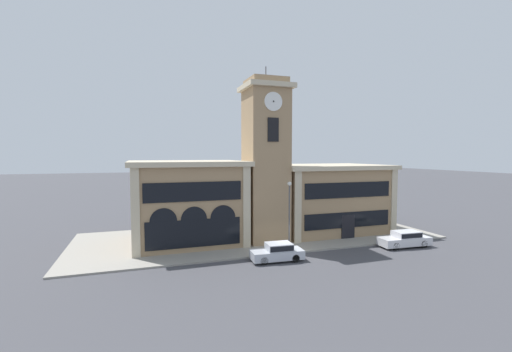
# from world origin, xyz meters

# --- Properties ---
(ground_plane) EXTENTS (300.00, 300.00, 0.00)m
(ground_plane) POSITION_xyz_m (0.00, 0.00, 0.00)
(ground_plane) COLOR #424247
(sidewalk_kerb) EXTENTS (36.45, 13.94, 0.15)m
(sidewalk_kerb) POSITION_xyz_m (0.00, 6.97, 0.07)
(sidewalk_kerb) COLOR gray
(sidewalk_kerb) RESTS_ON ground_plane
(clock_tower) EXTENTS (4.54, 4.54, 17.14)m
(clock_tower) POSITION_xyz_m (0.00, 4.78, 8.03)
(clock_tower) COLOR #9E7F5B
(clock_tower) RESTS_ON ground_plane
(town_hall_left_wing) EXTENTS (10.97, 9.77, 8.03)m
(town_hall_left_wing) POSITION_xyz_m (-7.36, 7.36, 4.04)
(town_hall_left_wing) COLOR #9E7F5B
(town_hall_left_wing) RESTS_ON ground_plane
(town_hall_right_wing) EXTENTS (12.70, 9.77, 7.50)m
(town_hall_right_wing) POSITION_xyz_m (8.22, 7.37, 3.78)
(town_hall_right_wing) COLOR #9E7F5B
(town_hall_right_wing) RESTS_ON ground_plane
(parked_car_near) EXTENTS (4.36, 2.02, 1.45)m
(parked_car_near) POSITION_xyz_m (-1.22, -1.28, 0.75)
(parked_car_near) COLOR #B2B7C1
(parked_car_near) RESTS_ON ground_plane
(parked_car_mid) EXTENTS (4.97, 2.05, 1.48)m
(parked_car_mid) POSITION_xyz_m (11.70, -1.28, 0.77)
(parked_car_mid) COLOR silver
(parked_car_mid) RESTS_ON ground_plane
(street_lamp) EXTENTS (0.36, 0.36, 6.14)m
(street_lamp) POSITION_xyz_m (0.64, 0.54, 4.14)
(street_lamp) COLOR #4C4C51
(street_lamp) RESTS_ON sidewalk_kerb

